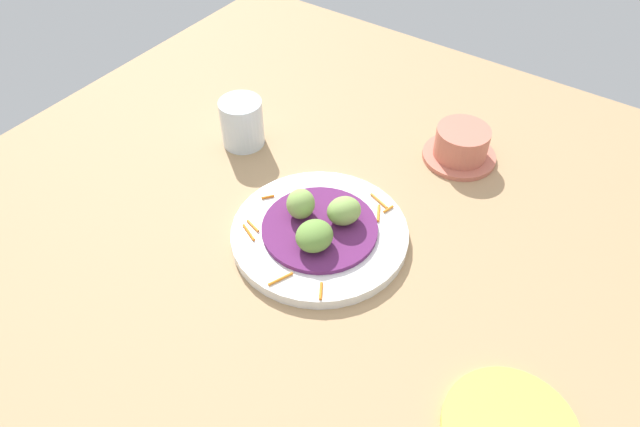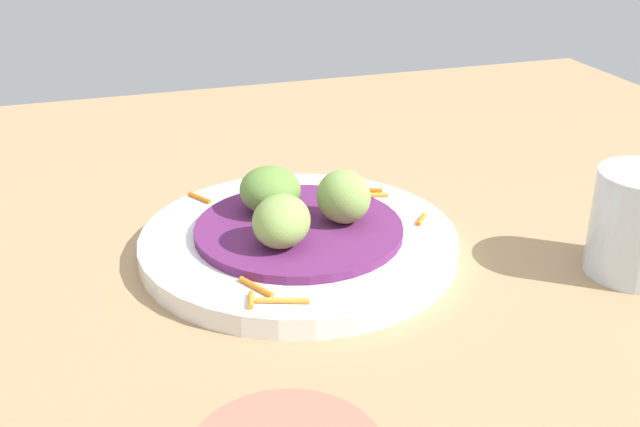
{
  "view_description": "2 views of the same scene",
  "coord_description": "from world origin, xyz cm",
  "px_view_note": "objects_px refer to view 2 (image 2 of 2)",
  "views": [
    {
      "loc": [
        -37.68,
        52.73,
        65.45
      ],
      "look_at": [
        -4.22,
        4.25,
        6.28
      ],
      "focal_mm": 33.25,
      "sensor_mm": 36.0,
      "label": 1
    },
    {
      "loc": [
        -19.83,
        -47.97,
        31.03
      ],
      "look_at": [
        -2.97,
        4.41,
        5.39
      ],
      "focal_mm": 43.03,
      "sensor_mm": 36.0,
      "label": 2
    }
  ],
  "objects_px": {
    "main_plate": "(299,242)",
    "guac_scoop_center": "(343,197)",
    "guac_scoop_right": "(270,190)",
    "guac_scoop_left": "(281,221)",
    "water_glass": "(639,224)"
  },
  "relations": [
    {
      "from": "main_plate",
      "to": "water_glass",
      "type": "relative_size",
      "value": 3.1
    },
    {
      "from": "guac_scoop_left",
      "to": "guac_scoop_center",
      "type": "xyz_separation_m",
      "value": [
        0.06,
        0.02,
        0.0
      ]
    },
    {
      "from": "guac_scoop_left",
      "to": "water_glass",
      "type": "height_order",
      "value": "water_glass"
    },
    {
      "from": "guac_scoop_center",
      "to": "main_plate",
      "type": "bearing_deg",
      "value": 173.19
    },
    {
      "from": "guac_scoop_center",
      "to": "guac_scoop_right",
      "type": "distance_m",
      "value": 0.06
    },
    {
      "from": "main_plate",
      "to": "guac_scoop_center",
      "type": "xyz_separation_m",
      "value": [
        0.04,
        -0.0,
        0.04
      ]
    },
    {
      "from": "guac_scoop_center",
      "to": "water_glass",
      "type": "xyz_separation_m",
      "value": [
        0.2,
        -0.11,
        -0.0
      ]
    },
    {
      "from": "guac_scoop_left",
      "to": "main_plate",
      "type": "bearing_deg",
      "value": 53.19
    },
    {
      "from": "main_plate",
      "to": "guac_scoop_center",
      "type": "distance_m",
      "value": 0.05
    },
    {
      "from": "main_plate",
      "to": "water_glass",
      "type": "bearing_deg",
      "value": -25.21
    },
    {
      "from": "guac_scoop_left",
      "to": "guac_scoop_center",
      "type": "height_order",
      "value": "guac_scoop_center"
    },
    {
      "from": "guac_scoop_center",
      "to": "water_glass",
      "type": "bearing_deg",
      "value": -28.14
    },
    {
      "from": "guac_scoop_right",
      "to": "guac_scoop_center",
      "type": "bearing_deg",
      "value": -36.81
    },
    {
      "from": "guac_scoop_right",
      "to": "guac_scoop_left",
      "type": "bearing_deg",
      "value": -96.81
    },
    {
      "from": "main_plate",
      "to": "guac_scoop_center",
      "type": "bearing_deg",
      "value": -6.81
    }
  ]
}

